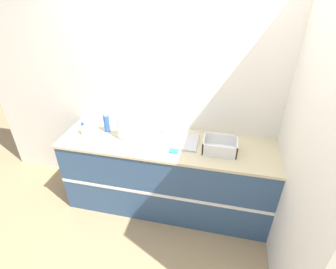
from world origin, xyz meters
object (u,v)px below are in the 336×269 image
object	(u,v)px
bottle_clear	(84,129)
bottle_blue	(107,123)
paper_towel_roll	(122,128)
sink	(172,139)
dish_rack	(220,147)

from	to	relation	value
bottle_clear	bottle_blue	world-z (taller)	bottle_blue
bottle_blue	bottle_clear	bearing A→B (deg)	-152.50
paper_towel_roll	sink	bearing A→B (deg)	6.68
bottle_clear	bottle_blue	bearing A→B (deg)	27.50
dish_rack	bottle_blue	distance (m)	1.29
sink	bottle_blue	xyz separation A→B (m)	(-0.76, 0.02, 0.09)
dish_rack	bottle_clear	xyz separation A→B (m)	(-1.51, -0.00, 0.02)
bottle_clear	sink	bearing A→B (deg)	5.62
dish_rack	paper_towel_roll	bearing A→B (deg)	178.19
bottle_clear	bottle_blue	distance (m)	0.26
sink	paper_towel_roll	xyz separation A→B (m)	(-0.54, -0.06, 0.10)
dish_rack	bottle_blue	bearing A→B (deg)	174.70
sink	paper_towel_roll	world-z (taller)	sink
sink	bottle_clear	bearing A→B (deg)	-174.38
sink	bottle_clear	distance (m)	1.00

